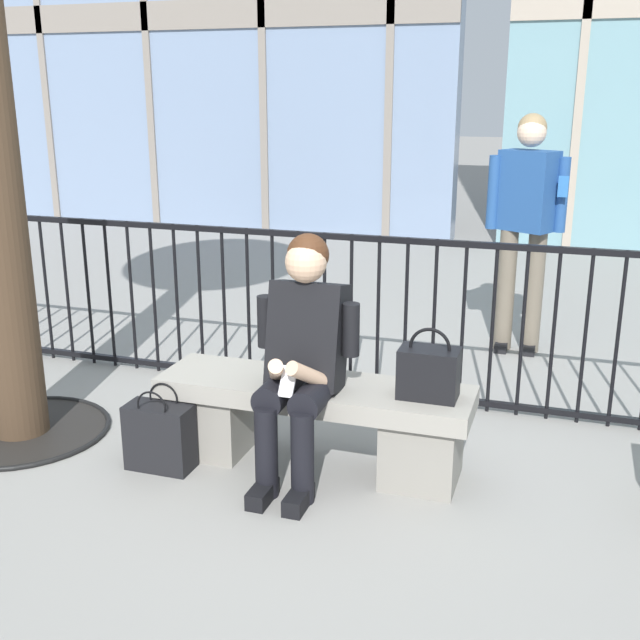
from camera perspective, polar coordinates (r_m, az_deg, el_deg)
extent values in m
plane|color=gray|center=(4.07, -0.45, -10.55)|extent=(60.00, 60.00, 0.00)
cube|color=gray|center=(3.91, -0.46, -5.32)|extent=(1.60, 0.44, 0.10)
cube|color=gray|center=(4.20, -7.78, -7.23)|extent=(0.36, 0.37, 0.35)
cube|color=gray|center=(3.87, 7.53, -9.34)|extent=(0.36, 0.37, 0.35)
cylinder|color=black|center=(3.76, -2.91, -5.11)|extent=(0.15, 0.40, 0.15)
cylinder|color=black|center=(3.69, -3.98, -9.73)|extent=(0.11, 0.11, 0.45)
cube|color=black|center=(3.73, -4.28, -12.67)|extent=(0.09, 0.22, 0.08)
cylinder|color=black|center=(3.70, -0.29, -5.44)|extent=(0.15, 0.40, 0.15)
cylinder|color=black|center=(3.63, -1.31, -10.15)|extent=(0.11, 0.11, 0.45)
cube|color=black|center=(3.67, -1.61, -13.13)|extent=(0.09, 0.22, 0.08)
cube|color=black|center=(3.77, -0.92, -1.14)|extent=(0.36, 0.30, 0.55)
cylinder|color=black|center=(3.83, -4.03, -0.11)|extent=(0.08, 0.08, 0.26)
cylinder|color=#DBAD89|center=(3.64, -3.24, -3.81)|extent=(0.16, 0.28, 0.20)
cylinder|color=black|center=(3.69, 2.30, -0.72)|extent=(0.08, 0.08, 0.26)
cylinder|color=#DBAD89|center=(3.59, -0.86, -4.10)|extent=(0.16, 0.28, 0.20)
cube|color=silver|center=(3.57, -2.39, -4.58)|extent=(0.07, 0.10, 0.13)
sphere|color=#DBAD89|center=(3.66, -1.05, 4.30)|extent=(0.20, 0.20, 0.20)
sphere|color=#472816|center=(3.68, -0.90, 4.85)|extent=(0.20, 0.20, 0.20)
cube|color=black|center=(3.70, 8.03, -3.92)|extent=(0.28, 0.17, 0.24)
torus|color=black|center=(3.66, 8.11, -2.06)|extent=(0.20, 0.02, 0.20)
cube|color=black|center=(4.04, -11.75, -8.46)|extent=(0.34, 0.17, 0.34)
torus|color=black|center=(3.92, -12.34, -6.27)|extent=(0.16, 0.01, 0.16)
torus|color=black|center=(4.01, -11.48, -5.66)|extent=(0.16, 0.01, 0.16)
cylinder|color=#6B6051|center=(5.84, 13.56, 2.17)|extent=(0.13, 0.13, 0.90)
cube|color=black|center=(5.92, 13.25, -1.86)|extent=(0.09, 0.22, 0.06)
cylinder|color=#6B6051|center=(5.83, 15.52, 2.00)|extent=(0.13, 0.13, 0.90)
cube|color=black|center=(5.91, 15.18, -2.03)|extent=(0.09, 0.22, 0.06)
cube|color=#234C8C|center=(5.70, 15.07, 9.20)|extent=(0.44, 0.37, 0.56)
cylinder|color=#234C8C|center=(5.72, 12.68, 9.19)|extent=(0.08, 0.08, 0.52)
cylinder|color=#234C8C|center=(5.70, 17.44, 8.80)|extent=(0.08, 0.08, 0.52)
sphere|color=beige|center=(5.67, 15.38, 13.21)|extent=(0.20, 0.20, 0.20)
sphere|color=#997F59|center=(5.69, 15.42, 13.52)|extent=(0.20, 0.20, 0.20)
cube|color=#2D6BB7|center=(5.59, 17.52, 9.39)|extent=(0.07, 0.01, 0.14)
cylinder|color=black|center=(5.99, -22.19, 2.41)|extent=(0.02, 0.02, 1.03)
cylinder|color=black|center=(5.88, -20.90, 2.30)|extent=(0.02, 0.02, 1.03)
cylinder|color=black|center=(5.78, -19.57, 2.19)|extent=(0.02, 0.02, 1.03)
cylinder|color=black|center=(5.68, -18.18, 2.08)|extent=(0.02, 0.02, 1.03)
cylinder|color=black|center=(5.58, -16.75, 1.96)|extent=(0.02, 0.02, 1.03)
cylinder|color=black|center=(5.48, -15.27, 1.83)|extent=(0.02, 0.02, 1.03)
cylinder|color=black|center=(5.39, -13.74, 1.70)|extent=(0.02, 0.02, 1.03)
cylinder|color=black|center=(5.30, -12.15, 1.56)|extent=(0.02, 0.02, 1.03)
cylinder|color=black|center=(5.22, -10.52, 1.42)|extent=(0.02, 0.02, 1.03)
cylinder|color=black|center=(5.14, -8.83, 1.27)|extent=(0.02, 0.02, 1.03)
cylinder|color=black|center=(5.07, -7.10, 1.11)|extent=(0.02, 0.02, 1.03)
cylinder|color=black|center=(5.00, -5.31, 0.95)|extent=(0.02, 0.02, 1.03)
cylinder|color=black|center=(4.94, -3.47, 0.78)|extent=(0.02, 0.02, 1.03)
cylinder|color=black|center=(4.88, -1.59, 0.61)|extent=(0.02, 0.02, 1.03)
cylinder|color=black|center=(4.82, 0.33, 0.44)|extent=(0.02, 0.02, 1.03)
cylinder|color=black|center=(4.77, 2.30, 0.25)|extent=(0.02, 0.02, 1.03)
cylinder|color=black|center=(4.73, 4.30, 0.07)|extent=(0.02, 0.02, 1.03)
cylinder|color=black|center=(4.70, 6.34, -0.12)|extent=(0.02, 0.02, 1.03)
cylinder|color=black|center=(4.67, 8.41, -0.31)|extent=(0.02, 0.02, 1.03)
cylinder|color=black|center=(4.64, 10.49, -0.50)|extent=(0.02, 0.02, 1.03)
cylinder|color=black|center=(4.62, 12.60, -0.69)|extent=(0.02, 0.02, 1.03)
cylinder|color=black|center=(4.61, 14.73, -0.88)|extent=(0.02, 0.02, 1.03)
cylinder|color=black|center=(4.61, 16.86, -1.07)|extent=(0.02, 0.02, 1.03)
cylinder|color=black|center=(4.61, 18.99, -1.27)|extent=(0.02, 0.02, 1.03)
cylinder|color=black|center=(4.62, 21.11, -1.45)|extent=(0.02, 0.02, 1.03)
cube|color=black|center=(4.91, 3.21, -5.07)|extent=(9.12, 0.04, 0.04)
cube|color=black|center=(4.64, 3.40, 6.06)|extent=(9.12, 0.04, 0.04)
cylinder|color=black|center=(4.73, -21.13, -7.67)|extent=(0.95, 0.95, 0.01)
torus|color=black|center=(4.72, -21.14, -7.61)|extent=(0.98, 0.98, 0.03)
cube|color=gray|center=(11.20, -12.83, 21.04)|extent=(8.34, 0.04, 0.36)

